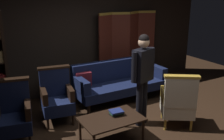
{
  "coord_description": "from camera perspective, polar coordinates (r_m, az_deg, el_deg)",
  "views": [
    {
      "loc": [
        -2.36,
        -3.37,
        2.43
      ],
      "look_at": [
        0.0,
        0.8,
        0.95
      ],
      "focal_mm": 41.9,
      "sensor_mm": 36.0,
      "label": 1
    }
  ],
  "objects": [
    {
      "name": "book_green_cloth",
      "position": [
        4.43,
        0.95,
        -9.3
      ],
      "size": [
        0.22,
        0.18,
        0.03
      ],
      "primitive_type": "cube",
      "rotation": [
        0.0,
        0.0,
        -0.12
      ],
      "color": "#1E4C28",
      "rests_on": "book_black_cloth"
    },
    {
      "name": "book_navy_cloth",
      "position": [
        4.41,
        0.95,
        -8.99
      ],
      "size": [
        0.24,
        0.21,
        0.03
      ],
      "primitive_type": "cube",
      "rotation": [
        0.0,
        0.0,
        -0.12
      ],
      "color": "navy",
      "rests_on": "book_green_cloth"
    },
    {
      "name": "standing_figure",
      "position": [
        4.69,
        6.72,
        -0.4
      ],
      "size": [
        0.57,
        0.32,
        1.7
      ],
      "color": "black",
      "rests_on": "ground_plane"
    },
    {
      "name": "armchair_gilt_accent",
      "position": [
        4.91,
        14.22,
        -6.68
      ],
      "size": [
        0.8,
        0.8,
        1.04
      ],
      "color": "#B78E33",
      "rests_on": "ground_plane"
    },
    {
      "name": "book_black_cloth",
      "position": [
        4.44,
        0.95,
        -9.6
      ],
      "size": [
        0.22,
        0.17,
        0.02
      ],
      "primitive_type": "cube",
      "rotation": [
        0.0,
        0.0,
        0.13
      ],
      "color": "black",
      "rests_on": "coffee_table"
    },
    {
      "name": "folding_screen",
      "position": [
        6.83,
        3.25,
        4.94
      ],
      "size": [
        1.7,
        0.26,
        1.9
      ],
      "color": "#5B2319",
      "rests_on": "ground_plane"
    },
    {
      "name": "coffee_table",
      "position": [
        4.36,
        -0.11,
        -10.99
      ],
      "size": [
        1.0,
        0.64,
        0.42
      ],
      "color": "black",
      "rests_on": "ground_plane"
    },
    {
      "name": "back_wall",
      "position": [
        6.36,
        -7.42,
        7.71
      ],
      "size": [
        7.2,
        0.1,
        2.8
      ],
      "primitive_type": "cube",
      "color": "black",
      "rests_on": "ground_plane"
    },
    {
      "name": "potted_plant",
      "position": [
        5.87,
        -12.35,
        -3.17
      ],
      "size": [
        0.46,
        0.46,
        0.75
      ],
      "color": "brown",
      "rests_on": "ground_plane"
    },
    {
      "name": "velvet_couch",
      "position": [
        5.97,
        1.5,
        -2.2
      ],
      "size": [
        2.12,
        0.78,
        0.88
      ],
      "color": "black",
      "rests_on": "ground_plane"
    },
    {
      "name": "armchair_wing_right",
      "position": [
        5.08,
        -11.95,
        -5.7
      ],
      "size": [
        0.66,
        0.66,
        1.04
      ],
      "color": "black",
      "rests_on": "ground_plane"
    },
    {
      "name": "ground_plane",
      "position": [
        4.78,
        4.87,
        -13.47
      ],
      "size": [
        10.0,
        10.0,
        0.0
      ],
      "primitive_type": "plane",
      "color": "black"
    },
    {
      "name": "armchair_wing_left",
      "position": [
        4.62,
        -20.77,
        -8.87
      ],
      "size": [
        0.69,
        0.68,
        1.04
      ],
      "color": "black",
      "rests_on": "ground_plane"
    }
  ]
}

